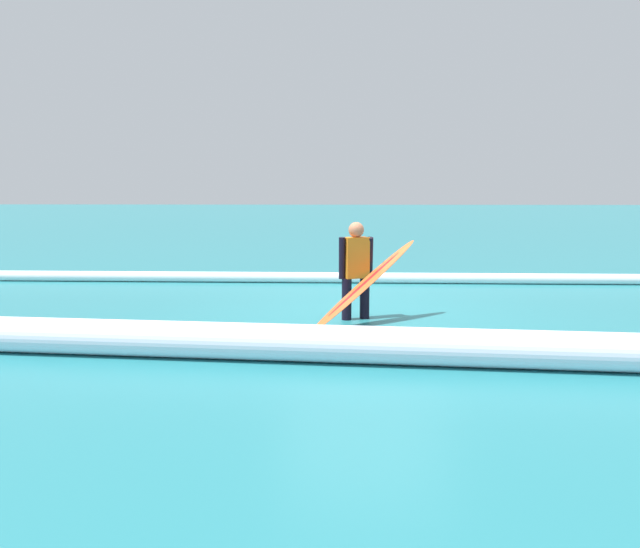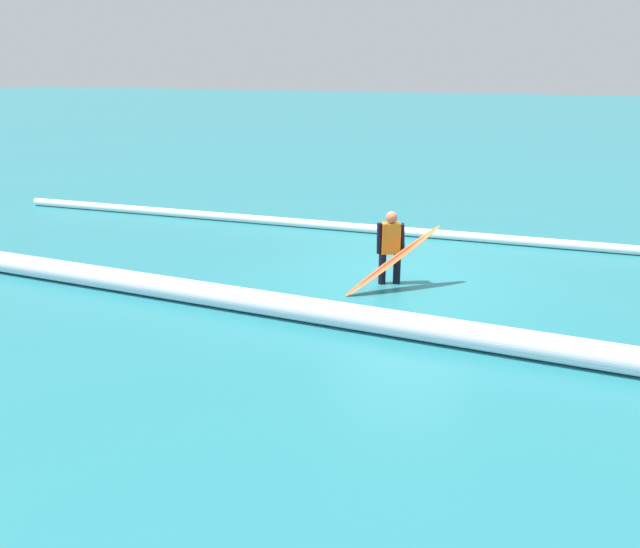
{
  "view_description": "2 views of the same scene",
  "coord_description": "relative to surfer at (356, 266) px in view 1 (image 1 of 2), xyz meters",
  "views": [
    {
      "loc": [
        0.33,
        9.07,
        1.83
      ],
      "look_at": [
        0.6,
        2.55,
        0.94
      ],
      "focal_mm": 34.37,
      "sensor_mm": 36.0,
      "label": 1
    },
    {
      "loc": [
        -2.06,
        11.54,
        4.04
      ],
      "look_at": [
        0.77,
        2.83,
        0.9
      ],
      "focal_mm": 35.43,
      "sensor_mm": 36.0,
      "label": 2
    }
  ],
  "objects": [
    {
      "name": "ground_plane",
      "position": [
        -0.17,
        -0.43,
        -0.77
      ],
      "size": [
        140.59,
        140.59,
        0.0
      ],
      "primitive_type": "plane",
      "color": "teal"
    },
    {
      "name": "surfer",
      "position": [
        0.0,
        0.0,
        0.0
      ],
      "size": [
        0.49,
        0.36,
        1.39
      ],
      "rotation": [
        0.0,
        0.0,
        0.39
      ],
      "color": "black",
      "rests_on": "ground_plane"
    },
    {
      "name": "surfboard",
      "position": [
        -0.12,
        0.3,
        -0.22
      ],
      "size": [
        1.61,
        1.46,
        1.15
      ],
      "color": "#E55926",
      "rests_on": "ground_plane"
    },
    {
      "name": "wave_crest_foreground",
      "position": [
        1.2,
        -3.45,
        -0.67
      ],
      "size": [
        19.92,
        0.24,
        0.21
      ],
      "primitive_type": "cylinder",
      "rotation": [
        0.0,
        1.57,
        -0.0
      ],
      "color": "white",
      "rests_on": "ground_plane"
    },
    {
      "name": "wave_crest_midground",
      "position": [
        2.3,
        2.09,
        -0.57
      ],
      "size": [
        23.12,
        2.19,
        0.4
      ],
      "primitive_type": "cylinder",
      "rotation": [
        0.0,
        1.57,
        -0.08
      ],
      "color": "white",
      "rests_on": "ground_plane"
    }
  ]
}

